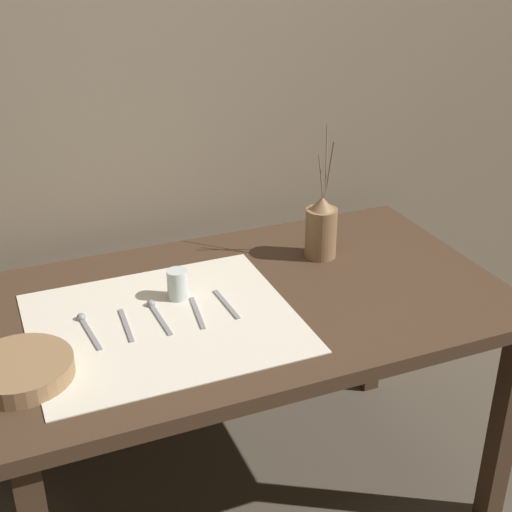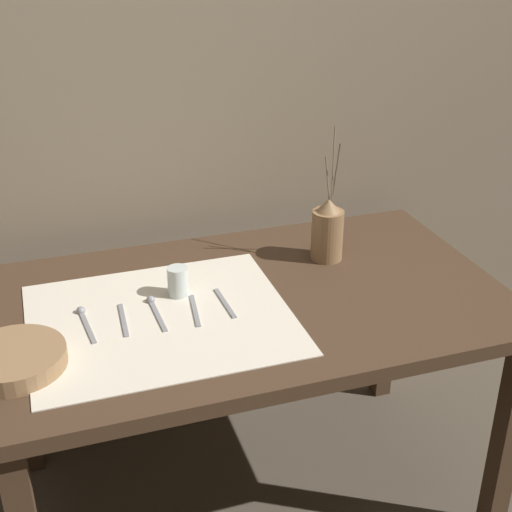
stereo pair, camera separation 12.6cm
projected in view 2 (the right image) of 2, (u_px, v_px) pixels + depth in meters
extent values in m
plane|color=brown|center=(250.00, 495.00, 2.25)|extent=(12.00, 12.00, 0.00)
cube|color=#7A6B56|center=(195.00, 78.00, 2.16)|extent=(7.00, 0.06, 2.40)
cube|color=#422D1E|center=(249.00, 303.00, 1.94)|extent=(1.39, 0.83, 0.04)
cube|color=#422D1E|center=(506.00, 440.00, 1.98)|extent=(0.06, 0.06, 0.68)
cube|color=#422D1E|center=(20.00, 381.00, 2.22)|extent=(0.06, 0.06, 0.68)
cube|color=#422D1E|center=(386.00, 314.00, 2.58)|extent=(0.06, 0.06, 0.68)
cube|color=beige|center=(161.00, 319.00, 1.82)|extent=(0.66, 0.57, 0.00)
cylinder|color=olive|center=(327.00, 235.00, 2.10)|extent=(0.09, 0.09, 0.15)
cone|color=olive|center=(329.00, 205.00, 2.06)|extent=(0.07, 0.07, 0.04)
cylinder|color=brown|center=(333.00, 163.00, 2.02)|extent=(0.03, 0.05, 0.20)
cylinder|color=brown|center=(336.00, 170.00, 2.02)|extent=(0.00, 0.04, 0.17)
cylinder|color=brown|center=(327.00, 178.00, 2.03)|extent=(0.01, 0.03, 0.12)
cylinder|color=#8E6B47|center=(14.00, 360.00, 1.63)|extent=(0.24, 0.24, 0.04)
cylinder|color=silver|center=(178.00, 281.00, 1.92)|extent=(0.06, 0.06, 0.08)
cube|color=gray|center=(88.00, 327.00, 1.78)|extent=(0.03, 0.16, 0.00)
sphere|color=gray|center=(81.00, 311.00, 1.85)|extent=(0.02, 0.02, 0.02)
cube|color=gray|center=(123.00, 320.00, 1.81)|extent=(0.02, 0.16, 0.00)
cube|color=gray|center=(158.00, 316.00, 1.83)|extent=(0.02, 0.16, 0.00)
sphere|color=gray|center=(151.00, 300.00, 1.90)|extent=(0.02, 0.02, 0.02)
cube|color=gray|center=(195.00, 310.00, 1.86)|extent=(0.03, 0.16, 0.00)
cube|color=gray|center=(225.00, 303.00, 1.89)|extent=(0.02, 0.16, 0.00)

